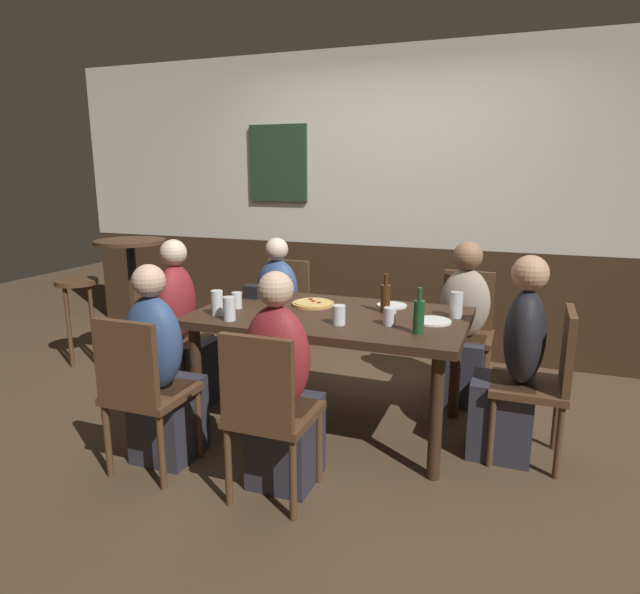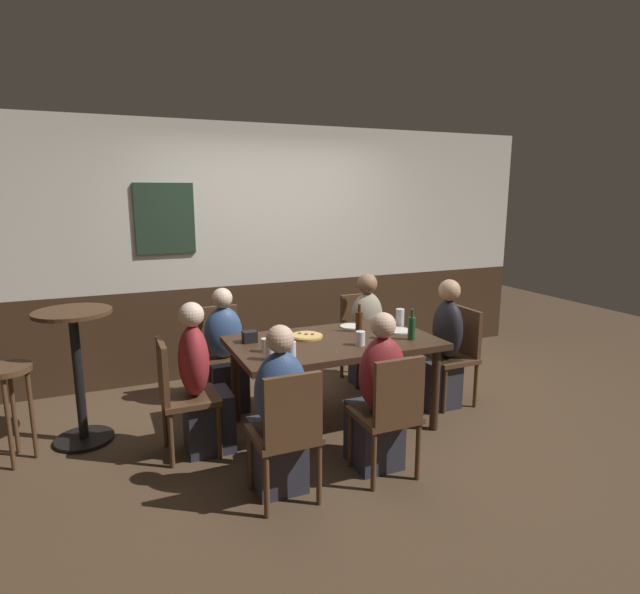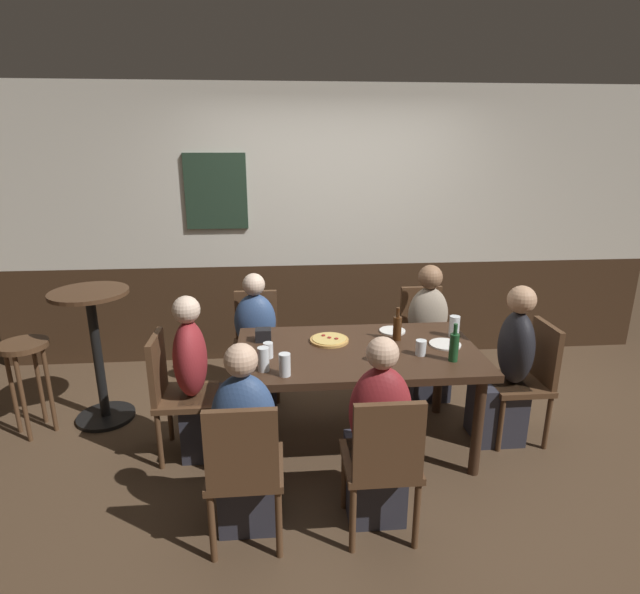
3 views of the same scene
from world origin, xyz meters
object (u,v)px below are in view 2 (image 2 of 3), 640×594
(chair_left_near, at_px, (288,429))
(tumbler_short, at_px, (270,351))
(dining_table, at_px, (334,349))
(plate_white_large, at_px, (398,331))
(bar_stool, at_px, (8,388))
(person_left_near, at_px, (279,423))
(beer_bottle_brown, at_px, (359,321))
(chair_head_west, at_px, (179,391))
(person_right_far, at_px, (369,338))
(highball_clear, at_px, (400,318))
(tumbler_water, at_px, (385,333))
(chair_right_far, at_px, (361,332))
(chair_left_far, at_px, (221,349))
(pint_glass_pale, at_px, (291,352))
(beer_bottle_green, at_px, (412,328))
(condiment_caddy, at_px, (250,337))
(pint_glass_stout, at_px, (265,346))
(side_bar_table, at_px, (77,366))
(chair_mid_near, at_px, (390,410))
(person_left_far, at_px, (226,359))
(pizza, at_px, (306,336))
(person_head_east, at_px, (442,353))
(plate_white_small, at_px, (351,326))
(chair_head_east, at_px, (457,350))
(person_mid_near, at_px, (378,404))
(person_head_west, at_px, (202,390))

(chair_left_near, bearing_deg, tumbler_short, 81.18)
(chair_left_near, bearing_deg, dining_table, 51.00)
(plate_white_large, xyz_separation_m, bar_stool, (-2.98, 0.35, -0.18))
(person_left_near, distance_m, beer_bottle_brown, 1.40)
(chair_head_west, distance_m, person_right_far, 2.10)
(highball_clear, height_order, beer_bottle_brown, beer_bottle_brown)
(dining_table, xyz_separation_m, tumbler_water, (0.40, -0.13, 0.13))
(chair_right_far, xyz_separation_m, chair_left_far, (-1.45, 0.00, 0.00))
(chair_right_far, relative_size, pint_glass_pale, 6.24)
(person_left_near, height_order, plate_white_large, person_left_near)
(beer_bottle_green, distance_m, condiment_caddy, 1.31)
(pint_glass_stout, bearing_deg, side_bar_table, 155.18)
(person_left_near, bearing_deg, tumbler_water, 28.13)
(plate_white_large, distance_m, bar_stool, 3.01)
(person_right_far, bearing_deg, chair_head_west, -159.56)
(chair_mid_near, relative_size, side_bar_table, 0.84)
(person_left_far, bearing_deg, chair_left_far, 90.00)
(pizza, distance_m, side_bar_table, 1.78)
(person_head_east, distance_m, pint_glass_pale, 1.65)
(condiment_caddy, bearing_deg, dining_table, -17.93)
(chair_head_west, bearing_deg, chair_right_far, 24.50)
(pint_glass_pale, bearing_deg, plate_white_small, 39.46)
(chair_head_east, bearing_deg, person_left_far, 159.61)
(plate_white_small, bearing_deg, pint_glass_stout, -156.72)
(chair_head_west, height_order, beer_bottle_brown, beer_bottle_brown)
(pizza, height_order, highball_clear, highball_clear)
(person_head_east, distance_m, tumbler_short, 1.76)
(chair_right_far, height_order, chair_left_far, same)
(dining_table, height_order, person_left_near, person_left_near)
(pint_glass_pale, distance_m, tumbler_short, 0.15)
(pizza, bearing_deg, chair_left_near, -117.46)
(chair_left_near, height_order, person_left_near, person_left_near)
(beer_bottle_green, relative_size, beer_bottle_brown, 1.05)
(person_right_far, bearing_deg, pint_glass_pale, -138.31)
(chair_mid_near, height_order, person_left_near, person_left_near)
(side_bar_table, bearing_deg, person_head_east, -9.87)
(chair_head_east, bearing_deg, pint_glass_pale, -168.33)
(chair_right_far, height_order, pint_glass_pale, pint_glass_pale)
(chair_left_far, distance_m, pint_glass_pale, 1.31)
(tumbler_water, height_order, beer_bottle_green, beer_bottle_green)
(chair_left_far, height_order, person_left_far, person_left_far)
(chair_head_west, distance_m, plate_white_small, 1.60)
(chair_right_far, bearing_deg, side_bar_table, -171.92)
(person_left_far, relative_size, beer_bottle_green, 4.30)
(chair_head_west, distance_m, highball_clear, 2.00)
(person_right_far, xyz_separation_m, plate_white_small, (-0.41, -0.42, 0.27))
(condiment_caddy, bearing_deg, person_right_far, 20.98)
(person_mid_near, relative_size, tumbler_short, 7.45)
(person_head_west, distance_m, person_mid_near, 1.30)
(chair_head_east, xyz_separation_m, beer_bottle_brown, (-0.93, 0.15, 0.34))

